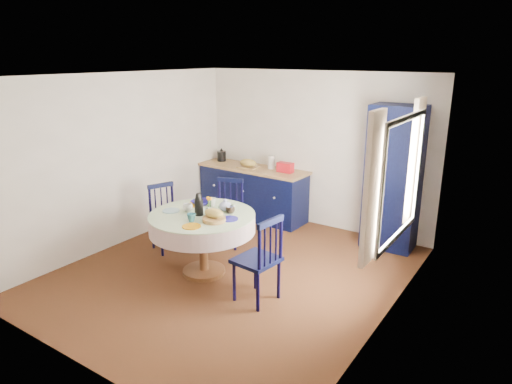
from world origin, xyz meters
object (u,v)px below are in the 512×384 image
kitchen_counter (253,191)px  chair_far (228,212)px  dining_table (203,224)px  chair_right (260,259)px  mug_b (191,218)px  chair_left (166,217)px  pantry_cabinet (394,178)px  cobalt_bowl (201,202)px  mug_c (230,210)px  mug_d (212,202)px  mug_a (188,208)px

kitchen_counter → chair_far: kitchen_counter is taller
dining_table → chair_right: 1.01m
dining_table → mug_b: 0.33m
chair_left → chair_far: (0.63, 0.64, 0.01)m
pantry_cabinet → dining_table: pantry_cabinet is taller
mug_b → cobalt_bowl: mug_b is taller
mug_c → chair_far: bearing=129.6°
kitchen_counter → chair_left: bearing=-96.3°
mug_d → kitchen_counter: bearing=107.8°
mug_a → pantry_cabinet: bearing=48.9°
dining_table → mug_d: 0.39m
mug_b → mug_d: (-0.17, 0.60, 0.00)m
chair_right → chair_far: bearing=-124.3°
pantry_cabinet → chair_left: bearing=-146.3°
chair_left → mug_a: (0.73, -0.33, 0.37)m
chair_left → chair_right: bearing=-82.7°
mug_a → cobalt_bowl: 0.30m
mug_c → pantry_cabinet: bearing=54.1°
mug_c → kitchen_counter: bearing=116.6°
chair_far → mug_c: size_ratio=8.61×
mug_c → dining_table: bearing=-140.1°
chair_right → cobalt_bowl: (-1.24, 0.47, 0.32)m
pantry_cabinet → mug_d: pantry_cabinet is taller
mug_a → chair_left: bearing=155.7°
chair_far → mug_c: bearing=-69.2°
dining_table → mug_c: 0.39m
kitchen_counter → chair_far: 1.27m
dining_table → mug_a: bearing=-175.7°
chair_right → mug_c: 0.88m
dining_table → mug_b: (0.06, -0.27, 0.17)m
chair_left → pantry_cabinet: bearing=-33.0°
mug_a → mug_d: size_ratio=1.12×
chair_left → mug_c: chair_left is taller
chair_right → kitchen_counter: bearing=-137.8°
pantry_cabinet → cobalt_bowl: pantry_cabinet is taller
kitchen_counter → pantry_cabinet: 2.47m
dining_table → chair_left: size_ratio=1.40×
chair_far → mug_a: chair_far is taller
chair_far → cobalt_bowl: size_ratio=3.95×
chair_right → cobalt_bowl: 1.36m
dining_table → chair_far: dining_table is taller
mug_d → dining_table: bearing=-71.0°
pantry_cabinet → chair_far: size_ratio=2.12×
dining_table → mug_c: bearing=39.9°
dining_table → cobalt_bowl: size_ratio=5.39×
kitchen_counter → mug_b: 2.58m
chair_left → mug_a: 0.88m
mug_c → chair_left: bearing=176.0°
mug_b → mug_c: bearing=67.0°
mug_c → mug_a: bearing=-154.1°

